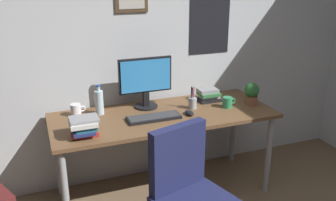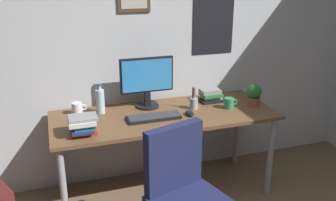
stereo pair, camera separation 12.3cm
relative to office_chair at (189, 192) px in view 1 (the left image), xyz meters
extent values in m
cube|color=silver|center=(0.10, 1.24, 0.77)|extent=(4.40, 0.08, 2.60)
cube|color=black|center=(0.71, 1.19, 0.89)|extent=(0.40, 0.01, 0.56)
cube|color=brown|center=(0.12, 0.79, 0.21)|extent=(1.83, 0.72, 0.03)
cylinder|color=#9EA0A5|center=(-0.74, 0.49, -0.16)|extent=(0.05, 0.05, 0.73)
cylinder|color=#9EA0A5|center=(0.97, 0.49, -0.16)|extent=(0.05, 0.05, 0.73)
cylinder|color=#9EA0A5|center=(-0.74, 1.10, -0.16)|extent=(0.05, 0.05, 0.73)
cylinder|color=#9EA0A5|center=(0.97, 1.10, -0.16)|extent=(0.05, 0.05, 0.73)
cube|color=#1E234C|center=(-0.03, 0.12, 0.20)|extent=(0.42, 0.19, 0.45)
cylinder|color=black|center=(0.03, 1.00, 0.24)|extent=(0.20, 0.20, 0.01)
cube|color=black|center=(0.03, 1.00, 0.30)|extent=(0.05, 0.04, 0.12)
cube|color=black|center=(0.03, 1.00, 0.51)|extent=(0.46, 0.02, 0.30)
cube|color=#338CD8|center=(0.03, 0.98, 0.51)|extent=(0.43, 0.00, 0.27)
cube|color=black|center=(0.00, 0.72, 0.24)|extent=(0.43, 0.15, 0.02)
cube|color=#38383A|center=(0.00, 0.72, 0.25)|extent=(0.41, 0.13, 0.00)
ellipsoid|color=black|center=(0.30, 0.70, 0.25)|extent=(0.06, 0.11, 0.04)
cylinder|color=silver|center=(-0.38, 0.98, 0.33)|extent=(0.07, 0.07, 0.20)
cylinder|color=silver|center=(-0.38, 0.98, 0.45)|extent=(0.03, 0.03, 0.04)
cylinder|color=#2659B2|center=(-0.38, 0.98, 0.47)|extent=(0.03, 0.03, 0.02)
cylinder|color=#2D8C59|center=(0.68, 0.74, 0.27)|extent=(0.08, 0.08, 0.09)
torus|color=#2D8C59|center=(0.73, 0.74, 0.28)|extent=(0.05, 0.01, 0.05)
cylinder|color=white|center=(-0.57, 1.00, 0.28)|extent=(0.09, 0.09, 0.10)
torus|color=white|center=(-0.51, 1.00, 0.28)|extent=(0.05, 0.01, 0.05)
cylinder|color=brown|center=(0.92, 0.74, 0.27)|extent=(0.11, 0.11, 0.07)
sphere|color=#2D6B33|center=(0.92, 0.74, 0.36)|extent=(0.13, 0.13, 0.13)
ellipsoid|color=#287A38|center=(0.89, 0.77, 0.38)|extent=(0.07, 0.08, 0.02)
ellipsoid|color=#287A38|center=(0.95, 0.77, 0.37)|extent=(0.07, 0.08, 0.02)
ellipsoid|color=#287A38|center=(0.89, 0.71, 0.37)|extent=(0.08, 0.07, 0.02)
cylinder|color=#9EA0A5|center=(0.39, 0.83, 0.28)|extent=(0.07, 0.07, 0.09)
cylinder|color=#263FBF|center=(0.39, 0.82, 0.35)|extent=(0.01, 0.01, 0.13)
cylinder|color=red|center=(0.39, 0.82, 0.35)|extent=(0.01, 0.01, 0.13)
cylinder|color=black|center=(0.38, 0.83, 0.35)|extent=(0.01, 0.01, 0.13)
cylinder|color=#9EA0A5|center=(0.40, 0.83, 0.36)|extent=(0.01, 0.03, 0.14)
cylinder|color=#9EA0A5|center=(0.38, 0.83, 0.36)|extent=(0.01, 0.02, 0.14)
cube|color=black|center=(0.61, 0.95, 0.24)|extent=(0.21, 0.15, 0.02)
cube|color=silver|center=(0.63, 0.98, 0.26)|extent=(0.16, 0.11, 0.03)
cube|color=#33723F|center=(0.61, 0.96, 0.29)|extent=(0.18, 0.15, 0.03)
cube|color=gray|center=(0.61, 0.98, 0.32)|extent=(0.18, 0.13, 0.03)
cube|color=#B22D28|center=(-0.56, 0.59, 0.24)|extent=(0.19, 0.11, 0.03)
cube|color=navy|center=(-0.57, 0.58, 0.27)|extent=(0.15, 0.16, 0.02)
cube|color=#26727A|center=(-0.55, 0.58, 0.30)|extent=(0.15, 0.12, 0.03)
cube|color=silver|center=(-0.57, 0.58, 0.33)|extent=(0.19, 0.16, 0.03)
cube|color=gray|center=(-0.56, 0.60, 0.36)|extent=(0.20, 0.16, 0.02)
camera|label=1|loc=(-0.85, -1.86, 1.36)|focal=39.44mm
camera|label=2|loc=(-0.74, -1.90, 1.36)|focal=39.44mm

